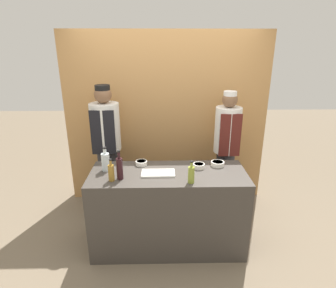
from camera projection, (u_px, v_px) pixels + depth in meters
The scene contains 13 objects.
ground_plane at pixel (168, 243), 3.31m from camera, with size 14.00×14.00×0.00m, color #756651.
cabinet_wall at pixel (166, 119), 4.01m from camera, with size 2.81×0.18×2.40m.
counter at pixel (168, 210), 3.16m from camera, with size 1.68×0.66×0.92m.
sauce_bowl_green at pixel (218, 163), 3.17m from camera, with size 0.15×0.15×0.05m.
sauce_bowl_orange at pixel (141, 163), 3.19m from camera, with size 0.13×0.13×0.05m.
sauce_bowl_red at pixel (199, 166), 3.11m from camera, with size 0.13×0.13×0.05m.
cutting_board at pixel (158, 173), 2.97m from camera, with size 0.35×0.18×0.02m.
bottle_wine at pixel (120, 168), 2.83m from camera, with size 0.07×0.07×0.31m.
bottle_clear at pixel (106, 161), 3.03m from camera, with size 0.09×0.09×0.27m.
bottle_oil at pixel (191, 174), 2.76m from camera, with size 0.06×0.06×0.23m.
bottle_vinegar at pixel (111, 172), 2.80m from camera, with size 0.06×0.06×0.24m.
chef_left at pixel (107, 147), 3.68m from camera, with size 0.37×0.37×1.75m.
chef_right at pixel (226, 148), 3.73m from camera, with size 0.34×0.34×1.67m.
Camera 1 is at (-0.06, -2.72, 2.22)m, focal length 30.00 mm.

